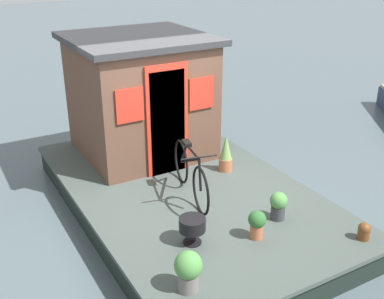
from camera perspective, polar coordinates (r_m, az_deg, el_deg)
ground_plane at (r=7.51m, az=-0.77°, el=-7.34°), size 60.00×60.00×0.00m
houseboat_deck at (r=7.41m, az=-0.77°, el=-5.93°), size 5.38×3.24×0.43m
houseboat_cabin at (r=8.22m, az=-6.24°, el=6.51°), size 2.19×2.25×2.06m
bicycle at (r=6.86m, az=-0.21°, el=-2.85°), size 1.64×0.54×0.83m
potted_plant_fern at (r=5.17m, az=-0.46°, el=-14.34°), size 0.31×0.31×0.48m
potted_plant_ivy at (r=7.70m, az=4.11°, el=-0.53°), size 0.22×0.22×0.62m
potted_plant_lavender at (r=6.06m, az=7.86°, el=-8.80°), size 0.23×0.23×0.38m
potted_plant_mint at (r=6.50m, az=10.41°, el=-6.60°), size 0.24×0.24×0.40m
charcoal_grill at (r=5.89m, az=0.03°, el=-9.18°), size 0.34×0.34×0.35m
mooring_bollard at (r=6.41m, az=20.09°, el=-9.24°), size 0.16×0.16×0.23m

